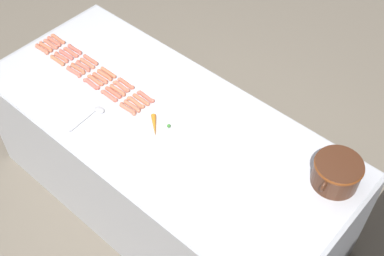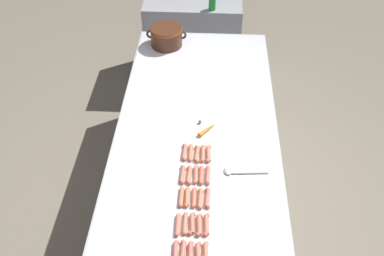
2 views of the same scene
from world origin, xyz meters
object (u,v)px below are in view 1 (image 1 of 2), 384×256
hot_dog_20 (78,69)px  hot_dog_9 (105,75)px  hot_dog_15 (100,78)px  hot_dog_27 (91,84)px  hot_dog_17 (136,102)px  hot_dog_4 (126,83)px  hot_dog_10 (121,86)px  hot_dog_14 (83,66)px  hot_dog_2 (91,60)px  hot_dog_29 (128,109)px  hot_dog_16 (118,90)px  hot_dog_25 (57,60)px  hot_dog_7 (71,52)px  hot_dog_11 (141,100)px  hot_dog_19 (61,57)px  hot_dog_26 (74,72)px  serving_spoon (94,114)px  hot_dog_0 (58,39)px  hot_dog_8 (87,63)px  hot_dog_6 (54,41)px  bean_pot (337,171)px  hot_dog_3 (108,72)px  hot_dog_12 (51,44)px  hot_dog_23 (132,106)px  hot_dog_18 (46,47)px  hot_dog_21 (95,80)px  carrot (156,126)px  hot_dog_24 (42,49)px  hot_dog_28 (109,96)px  hot_dog_5 (146,97)px  hot_dog_13 (66,55)px  hot_dog_22 (113,92)px

hot_dog_20 → hot_dog_9: bearing=112.7°
hot_dog_15 → hot_dog_27: (0.08, -0.00, 0.00)m
hot_dog_17 → hot_dog_4: bearing=-114.6°
hot_dog_10 → hot_dog_14: bearing=-84.0°
hot_dog_2 → hot_dog_29: bearing=73.9°
hot_dog_15 → hot_dog_20: bearing=-78.7°
hot_dog_16 → hot_dog_25: (0.07, -0.53, 0.00)m
hot_dog_7 → hot_dog_11: same height
hot_dog_10 → hot_dog_19: 0.53m
hot_dog_26 → serving_spoon: (0.16, 0.39, -0.01)m
hot_dog_19 → hot_dog_25: bearing=6.8°
hot_dog_0 → hot_dog_8: bearing=84.7°
hot_dog_14 → serving_spoon: bearing=58.2°
hot_dog_6 → bean_pot: bearing=97.3°
hot_dog_3 → hot_dog_14: (0.07, -0.18, 0.00)m
hot_dog_29 → hot_dog_12: bearing=-95.0°
hot_dog_4 → hot_dog_10: (0.04, -0.00, 0.00)m
hot_dog_9 → hot_dog_27: same height
hot_dog_27 → hot_dog_11: bearing=108.3°
hot_dog_23 → hot_dog_17: bearing=-171.9°
hot_dog_3 → hot_dog_8: same height
hot_dog_19 → hot_dog_27: (0.04, 0.36, 0.00)m
hot_dog_16 → hot_dog_29: (0.07, 0.17, 0.00)m
hot_dog_9 → hot_dog_17: size_ratio=1.00×
hot_dog_16 → hot_dog_29: size_ratio=1.00×
hot_dog_18 → hot_dog_21: (-0.00, 0.53, 0.00)m
bean_pot → carrot: bearing=-70.1°
hot_dog_19 → hot_dog_6: bearing=-112.9°
hot_dog_12 → hot_dog_15: size_ratio=1.00×
hot_dog_15 → bean_pot: bearing=100.9°
hot_dog_21 → hot_dog_24: 0.53m
hot_dog_7 → bean_pot: bean_pot is taller
hot_dog_3 → hot_dog_28: same height
hot_dog_12 → hot_dog_29: (0.08, 0.87, 0.00)m
hot_dog_5 → serving_spoon: bearing=-23.7°
hot_dog_3 → hot_dog_13: same height
hot_dog_14 → hot_dog_16: size_ratio=1.00×
hot_dog_19 → hot_dog_29: bearing=87.0°
hot_dog_19 → hot_dog_2: bearing=124.1°
hot_dog_7 → hot_dog_16: size_ratio=1.00×
hot_dog_11 → hot_dog_14: size_ratio=1.00×
hot_dog_4 → hot_dog_13: size_ratio=1.00×
hot_dog_8 → hot_dog_9: (-0.00, 0.18, 0.00)m
hot_dog_17 → hot_dog_13: bearing=-90.3°
hot_dog_27 → hot_dog_22: bearing=103.9°
hot_dog_4 → hot_dog_19: same height
hot_dog_3 → bean_pot: bearing=98.4°
hot_dog_2 → hot_dog_11: bearing=85.7°
hot_dog_16 → hot_dog_6: bearing=-93.2°
hot_dog_9 → hot_dog_23: 0.36m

